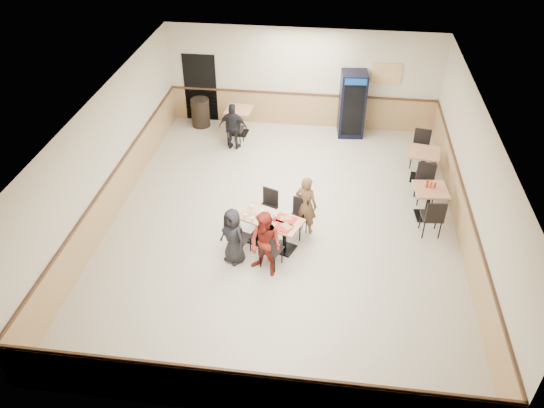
# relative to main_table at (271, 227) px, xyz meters

# --- Properties ---
(ground) EXTENTS (10.00, 10.00, 0.00)m
(ground) POSITION_rel_main_table_xyz_m (0.18, 0.81, -0.48)
(ground) COLOR beige
(ground) RESTS_ON ground
(room_shell) EXTENTS (10.00, 10.00, 10.00)m
(room_shell) POSITION_rel_main_table_xyz_m (1.96, 3.36, 0.09)
(room_shell) COLOR silver
(room_shell) RESTS_ON ground
(main_table) EXTENTS (1.51, 1.13, 0.73)m
(main_table) POSITION_rel_main_table_xyz_m (0.00, 0.00, 0.00)
(main_table) COLOR black
(main_table) RESTS_ON ground
(main_chairs) EXTENTS (1.71, 1.92, 0.92)m
(main_chairs) POSITION_rel_main_table_xyz_m (-0.05, 0.02, -0.02)
(main_chairs) COLOR black
(main_chairs) RESTS_ON ground
(diner_woman_left) EXTENTS (0.76, 0.71, 1.30)m
(diner_woman_left) POSITION_rel_main_table_xyz_m (-0.71, -0.60, 0.17)
(diner_woman_left) COLOR black
(diner_woman_left) RESTS_ON ground
(diner_woman_right) EXTENTS (0.91, 0.84, 1.49)m
(diner_woman_right) POSITION_rel_main_table_xyz_m (0.01, -0.89, 0.26)
(diner_woman_right) COLOR maroon
(diner_woman_right) RESTS_ON ground
(diner_man_opposite) EXTENTS (0.61, 0.51, 1.44)m
(diner_man_opposite) POSITION_rel_main_table_xyz_m (0.71, 0.60, 0.23)
(diner_man_opposite) COLOR brown
(diner_man_opposite) RESTS_ON ground
(lone_diner) EXTENTS (0.83, 0.41, 1.37)m
(lone_diner) POSITION_rel_main_table_xyz_m (-1.60, 4.11, 0.20)
(lone_diner) COLOR black
(lone_diner) RESTS_ON ground
(tabletop_clutter) EXTENTS (1.15, 0.82, 0.12)m
(tabletop_clutter) POSITION_rel_main_table_xyz_m (0.06, -0.07, 0.27)
(tabletop_clutter) COLOR red
(tabletop_clutter) RESTS_ON main_table
(side_table_near) EXTENTS (0.82, 0.82, 0.80)m
(side_table_near) POSITION_rel_main_table_xyz_m (3.52, 1.48, 0.05)
(side_table_near) COLOR black
(side_table_near) RESTS_ON ground
(side_table_near_chair_south) EXTENTS (0.51, 0.51, 1.01)m
(side_table_near_chair_south) POSITION_rel_main_table_xyz_m (3.52, 0.85, 0.02)
(side_table_near_chair_south) COLOR black
(side_table_near_chair_south) RESTS_ON ground
(side_table_near_chair_north) EXTENTS (0.51, 0.51, 1.01)m
(side_table_near_chair_north) POSITION_rel_main_table_xyz_m (3.52, 2.12, 0.02)
(side_table_near_chair_north) COLOR black
(side_table_near_chair_north) RESTS_ON ground
(side_table_far) EXTENTS (0.89, 0.89, 0.82)m
(side_table_far) POSITION_rel_main_table_xyz_m (3.54, 3.14, 0.06)
(side_table_far) COLOR black
(side_table_far) RESTS_ON ground
(side_table_far_chair_south) EXTENTS (0.56, 0.56, 1.04)m
(side_table_far_chair_south) POSITION_rel_main_table_xyz_m (3.54, 2.48, 0.04)
(side_table_far_chair_south) COLOR black
(side_table_far_chair_south) RESTS_ON ground
(side_table_far_chair_north) EXTENTS (0.56, 0.56, 1.04)m
(side_table_far_chair_north) POSITION_rel_main_table_xyz_m (3.54, 3.80, 0.04)
(side_table_far_chair_north) COLOR black
(side_table_far_chair_north) RESTS_ON ground
(condiment_caddy) EXTENTS (0.23, 0.06, 0.20)m
(condiment_caddy) POSITION_rel_main_table_xyz_m (3.49, 1.53, 0.40)
(condiment_caddy) COLOR #B4300C
(condiment_caddy) RESTS_ON side_table_near
(back_table) EXTENTS (0.80, 0.80, 0.80)m
(back_table) POSITION_rel_main_table_xyz_m (-1.60, 5.01, 0.05)
(back_table) COLOR black
(back_table) RESTS_ON ground
(back_table_chair_lone) EXTENTS (0.50, 0.50, 1.01)m
(back_table_chair_lone) POSITION_rel_main_table_xyz_m (-1.60, 4.37, 0.02)
(back_table_chair_lone) COLOR black
(back_table_chair_lone) RESTS_ON ground
(pepsi_cooler) EXTENTS (0.79, 0.80, 1.93)m
(pepsi_cooler) POSITION_rel_main_table_xyz_m (1.68, 5.40, 0.48)
(pepsi_cooler) COLOR black
(pepsi_cooler) RESTS_ON ground
(trash_bin) EXTENTS (0.55, 0.55, 0.87)m
(trash_bin) POSITION_rel_main_table_xyz_m (-2.86, 5.36, -0.05)
(trash_bin) COLOR black
(trash_bin) RESTS_ON ground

